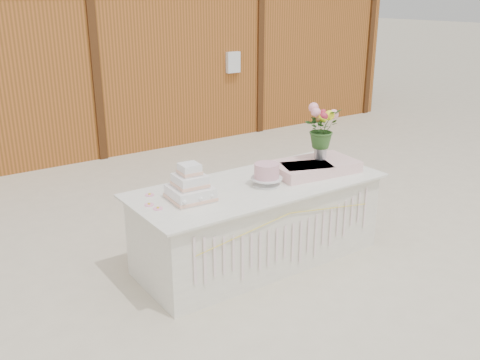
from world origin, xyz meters
The scene contains 9 objects.
ground centered at (0.00, 0.00, 0.00)m, with size 80.00×80.00×0.00m, color beige.
barn centered at (-0.01, 5.99, 1.68)m, with size 12.60×4.60×3.30m.
cake_table centered at (0.00, 0.00, 0.39)m, with size 2.40×1.00×0.77m.
wedding_cake centered at (-0.71, 0.02, 0.88)m, with size 0.37×0.37×0.32m.
pink_cake_stand centered at (0.03, -0.07, 0.89)m, with size 0.29×0.29×0.21m.
satin_runner centered at (0.64, -0.03, 0.82)m, with size 0.84×0.48×0.11m, color #F9CAC8.
flower_vase centered at (0.76, 0.01, 0.96)m, with size 0.12×0.12×0.16m, color #B3B4B8.
bouquet centered at (0.76, 0.01, 1.23)m, with size 0.34×0.30×0.38m, color #326026.
loose_flowers centered at (-1.02, 0.14, 0.78)m, with size 0.15×0.38×0.02m, color #FC9AC0, non-canonical shape.
Camera 1 is at (-2.77, -3.68, 2.43)m, focal length 40.00 mm.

